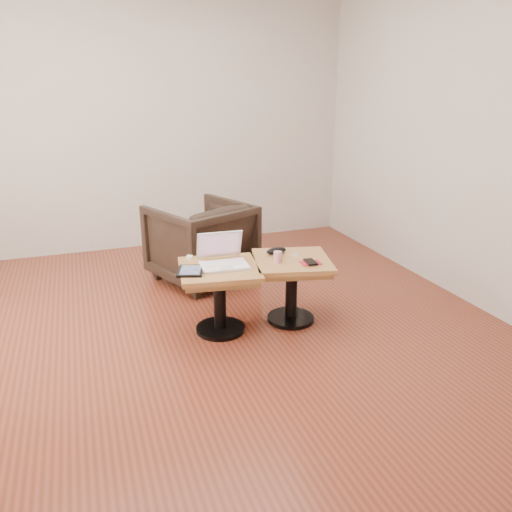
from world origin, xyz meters
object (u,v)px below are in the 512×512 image
object	(u,v)px
side_table_left	(219,283)
armchair	(201,242)
laptop	(223,259)
striped_cup	(278,257)
side_table_right	(292,275)

from	to	relation	value
side_table_left	armchair	bearing A→B (deg)	92.00
laptop	striped_cup	xyz separation A→B (m)	(0.39, -0.09, -0.01)
side_table_left	laptop	size ratio (longest dim) A/B	1.79
striped_cup	armchair	distance (m)	1.14
armchair	laptop	bearing A→B (deg)	62.10
laptop	armchair	size ratio (longest dim) A/B	0.44
laptop	striped_cup	bearing A→B (deg)	-9.08
side_table_left	side_table_right	bearing A→B (deg)	6.86
side_table_right	laptop	distance (m)	0.55
side_table_right	laptop	world-z (taller)	laptop
side_table_left	striped_cup	size ratio (longest dim) A/B	7.84
side_table_right	armchair	bearing A→B (deg)	126.49
laptop	side_table_left	bearing A→B (deg)	-130.36
striped_cup	side_table_left	bearing A→B (deg)	173.86
striped_cup	armchair	size ratio (longest dim) A/B	0.10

